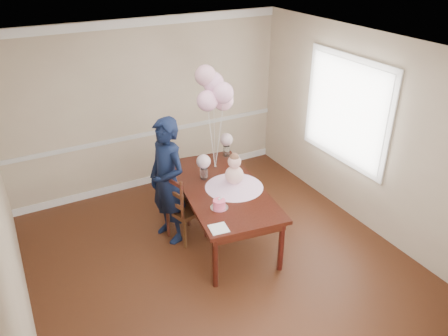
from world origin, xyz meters
TOP-DOWN VIEW (x-y plane):
  - floor at (0.00, 0.00)m, footprint 4.50×5.00m
  - ceiling at (0.00, 0.00)m, footprint 4.50×5.00m
  - wall_back at (0.00, 2.50)m, footprint 4.50×0.02m
  - wall_front at (0.00, -2.50)m, footprint 4.50×0.02m
  - wall_left at (-2.25, 0.00)m, footprint 0.02×5.00m
  - wall_right at (2.25, 0.00)m, footprint 0.02×5.00m
  - chair_rail_trim at (0.00, 2.49)m, footprint 4.50×0.02m
  - crown_molding at (0.00, 2.49)m, footprint 4.50×0.02m
  - baseboard_trim at (0.00, 2.49)m, footprint 4.50×0.02m
  - window_frame at (2.23, 0.50)m, footprint 0.02×1.66m
  - window_blinds at (2.21, 0.50)m, footprint 0.01×1.50m
  - dining_table_top at (0.31, 0.63)m, footprint 1.30×2.17m
  - table_apron at (0.31, 0.63)m, footprint 1.18×2.05m
  - table_leg_fl at (-0.25, -0.24)m, footprint 0.08×0.08m
  - table_leg_fr at (0.60, -0.36)m, footprint 0.08×0.08m
  - table_leg_bl at (0.02, 1.62)m, footprint 0.08×0.08m
  - table_leg_br at (0.87, 1.50)m, footprint 0.08×0.08m
  - baby_skirt at (0.45, 0.56)m, footprint 0.88×0.88m
  - baby_torso at (0.45, 0.56)m, footprint 0.25×0.25m
  - baby_head at (0.45, 0.56)m, footprint 0.17×0.17m
  - baby_hair at (0.45, 0.56)m, footprint 0.12×0.12m
  - cake_platter at (0.04, 0.20)m, footprint 0.25×0.25m
  - birthday_cake at (0.04, 0.20)m, footprint 0.17×0.17m
  - cake_flower_a at (0.04, 0.20)m, footprint 0.03×0.03m
  - cake_flower_b at (0.08, 0.22)m, footprint 0.03×0.03m
  - rose_vase_near at (0.20, 0.95)m, footprint 0.12×0.12m
  - roses_near at (0.20, 0.95)m, footprint 0.19×0.19m
  - rose_vase_far at (0.82, 1.43)m, footprint 0.12×0.12m
  - roses_far at (0.82, 1.43)m, footprint 0.19×0.19m
  - napkin at (-0.17, -0.18)m, footprint 0.23×0.23m
  - balloon_weight at (0.49, 1.17)m, footprint 0.05×0.05m
  - balloon_a at (0.39, 1.19)m, footprint 0.29×0.29m
  - balloon_b at (0.58, 1.11)m, footprint 0.29×0.29m
  - balloon_c at (0.52, 1.27)m, footprint 0.29×0.29m
  - balloon_d at (0.43, 1.30)m, footprint 0.29×0.29m
  - balloon_e at (0.65, 1.23)m, footprint 0.29×0.29m
  - balloon_ribbon_a at (0.44, 1.18)m, footprint 0.09×0.02m
  - balloon_ribbon_b at (0.54, 1.14)m, footprint 0.10×0.07m
  - balloon_ribbon_c at (0.51, 1.22)m, footprint 0.04×0.09m
  - balloon_ribbon_d at (0.46, 1.24)m, footprint 0.07×0.12m
  - balloon_ribbon_e at (0.57, 1.20)m, footprint 0.15×0.05m
  - dining_chair_seat at (-0.14, 0.82)m, footprint 0.55×0.55m
  - chair_leg_fl at (-0.27, 0.59)m, footprint 0.05×0.05m
  - chair_leg_fr at (0.08, 0.69)m, footprint 0.05×0.05m
  - chair_leg_bl at (-0.37, 0.94)m, footprint 0.05×0.05m
  - chair_leg_br at (-0.02, 1.04)m, footprint 0.05×0.05m
  - chair_back_post_l at (-0.29, 0.59)m, footprint 0.05×0.05m
  - chair_back_post_r at (-0.39, 0.94)m, footprint 0.05×0.05m
  - chair_slat_low at (-0.34, 0.76)m, footprint 0.14×0.40m
  - chair_slat_mid at (-0.34, 0.76)m, footprint 0.14×0.40m
  - chair_slat_top at (-0.34, 0.76)m, footprint 0.14×0.40m
  - woman at (-0.34, 0.93)m, footprint 0.57×0.72m

SIDE VIEW (x-z plane):
  - floor at x=0.00m, z-range 0.00..0.00m
  - baseboard_trim at x=0.00m, z-range 0.00..0.12m
  - chair_leg_fl at x=-0.27m, z-range 0.00..0.44m
  - chair_leg_fr at x=0.08m, z-range 0.00..0.44m
  - chair_leg_bl at x=-0.37m, z-range 0.00..0.44m
  - chair_leg_br at x=-0.02m, z-range 0.00..0.44m
  - table_leg_fl at x=-0.25m, z-range 0.00..0.72m
  - table_leg_fr at x=0.60m, z-range 0.00..0.72m
  - table_leg_bl at x=0.02m, z-range 0.00..0.72m
  - table_leg_br at x=0.87m, z-range 0.00..0.72m
  - dining_chair_seat at x=-0.14m, z-range 0.43..0.48m
  - chair_slat_low at x=-0.34m, z-range 0.61..0.66m
  - table_apron at x=0.31m, z-range 0.61..0.72m
  - dining_table_top at x=0.31m, z-range 0.72..0.77m
  - chair_back_post_l at x=-0.29m, z-range 0.47..1.04m
  - chair_back_post_r at x=-0.39m, z-range 0.47..1.04m
  - cake_platter at x=0.04m, z-range 0.77..0.77m
  - napkin at x=-0.17m, z-range 0.77..0.78m
  - balloon_weight at x=0.49m, z-range 0.77..0.79m
  - chair_slat_mid at x=-0.34m, z-range 0.77..0.82m
  - baby_skirt at x=0.45m, z-range 0.77..0.87m
  - birthday_cake at x=0.04m, z-range 0.77..0.88m
  - rose_vase_near at x=0.20m, z-range 0.77..0.93m
  - rose_vase_far at x=0.82m, z-range 0.77..0.93m
  - woman at x=-0.34m, z-range 0.00..1.76m
  - cake_flower_a at x=0.04m, z-range 0.88..0.91m
  - cake_flower_b at x=0.08m, z-range 0.88..0.91m
  - chair_rail_trim at x=0.00m, z-range 0.86..0.94m
  - baby_torso at x=0.45m, z-range 0.83..1.07m
  - chair_slat_top at x=-0.34m, z-range 0.93..0.98m
  - roses_near at x=0.20m, z-range 0.94..1.13m
  - roses_far at x=0.82m, z-range 0.94..1.13m
  - baby_head at x=0.45m, z-range 1.06..1.23m
  - balloon_ribbon_e at x=0.57m, z-range 0.78..1.58m
  - baby_hair at x=0.45m, z-range 1.14..1.27m
  - balloon_ribbon_a at x=0.44m, z-range 0.78..1.63m
  - balloon_ribbon_b at x=0.54m, z-range 0.78..1.73m
  - balloon_ribbon_c at x=0.51m, z-range 0.78..1.84m
  - wall_back at x=0.00m, z-range 0.00..2.70m
  - wall_front at x=0.00m, z-range 0.00..2.70m
  - wall_left at x=-2.25m, z-range 0.00..2.70m
  - wall_right at x=2.25m, z-range 0.00..2.70m
  - balloon_ribbon_d at x=0.46m, z-range 0.78..1.94m
  - window_frame at x=2.23m, z-range 0.77..2.33m
  - window_blinds at x=2.21m, z-range 0.85..2.25m
  - balloon_e at x=0.65m, z-range 1.59..1.88m
  - balloon_a at x=0.39m, z-range 1.65..1.93m
  - balloon_b at x=0.58m, z-range 1.75..2.03m
  - balloon_c at x=0.52m, z-range 1.85..2.14m
  - balloon_d at x=0.43m, z-range 1.95..2.24m
  - crown_molding at x=0.00m, z-range 2.57..2.69m
  - ceiling at x=0.00m, z-range 2.69..2.71m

